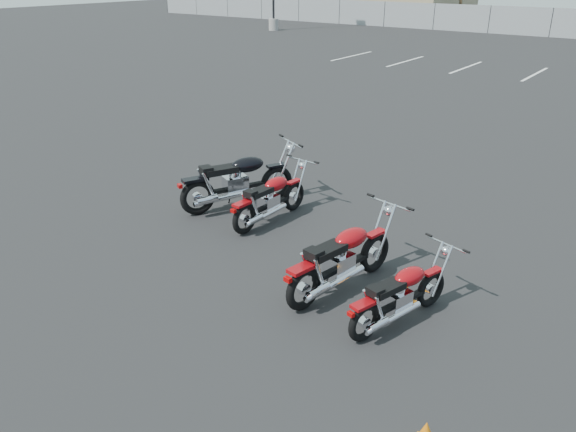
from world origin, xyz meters
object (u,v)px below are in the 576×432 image
Objects in this scene: motorcycle_rear_red at (400,295)px; motorcycle_second_black at (238,180)px; motorcycle_front_red at (270,199)px; motorcycle_third_red at (342,259)px.

motorcycle_second_black is at bearing 157.99° from motorcycle_rear_red.
motorcycle_third_red is at bearing -29.16° from motorcycle_front_red.
motorcycle_third_red is 1.06m from motorcycle_rear_red.
motorcycle_third_red is (2.23, -1.24, 0.05)m from motorcycle_front_red.
motorcycle_front_red is at bearing -10.95° from motorcycle_second_black.
motorcycle_rear_red is at bearing -14.31° from motorcycle_third_red.
motorcycle_front_red is 3.58m from motorcycle_rear_red.
motorcycle_rear_red is (4.16, -1.68, -0.12)m from motorcycle_second_black.
motorcycle_front_red is 1.08× the size of motorcycle_rear_red.
motorcycle_second_black is 1.06× the size of motorcycle_third_red.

